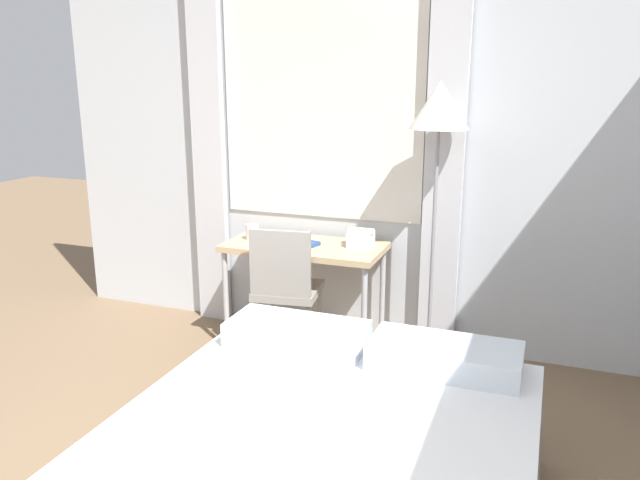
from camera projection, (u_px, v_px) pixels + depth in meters
wall_back_with_window at (380, 145)px, 4.07m from camera, size 4.93×0.13×2.70m
desk at (304, 255)px, 4.09m from camera, size 1.03×0.51×0.73m
desk_chair at (285, 284)px, 3.94m from camera, size 0.45×0.45×0.89m
standing_lamp at (439, 126)px, 3.64m from camera, size 0.35×0.35×1.77m
telephone at (361, 238)px, 4.02m from camera, size 0.16×0.18×0.11m
book at (297, 243)px, 4.05m from camera, size 0.30×0.25×0.02m
mug at (252, 232)px, 4.17m from camera, size 0.08×0.08×0.10m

